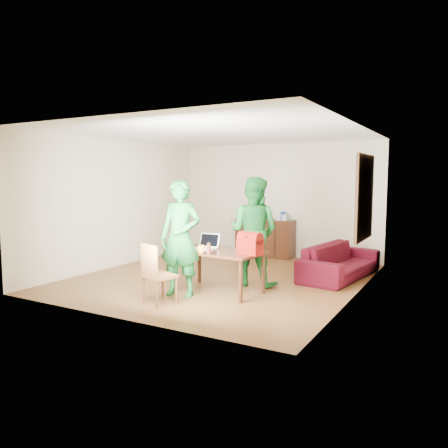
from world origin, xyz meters
The scene contains 10 objects.
room centered at (0.01, 0.13, 1.31)m, with size 5.20×5.70×2.90m.
table centered at (0.46, -0.88, 0.61)m, with size 1.57×0.98×0.70m.
chair centered at (0.05, -1.94, 0.27)m, with size 0.52×0.51×0.92m.
person_near centered at (0.05, -1.38, 0.93)m, with size 0.68×0.45×1.87m, color #135721.
person_far centered at (0.76, -0.16, 0.95)m, with size 0.93×0.72×1.90m, color #155E22.
laptop centered at (0.21, -0.90, 0.74)m, with size 0.37×0.27×0.25m.
bananas centered at (0.37, -1.28, 0.73)m, with size 0.14×0.09×0.05m, color gold, non-canonical shape.
bottle centered at (0.51, -1.27, 0.79)m, with size 0.06×0.06×0.19m, color #562713.
red_bag centered at (1.08, -0.97, 0.84)m, with size 0.38×0.22×0.28m, color maroon.
sofa centered at (1.95, 1.16, 0.31)m, with size 2.13×0.83×0.62m, color #3F0810.
Camera 1 is at (4.02, -7.04, 1.89)m, focal length 35.00 mm.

